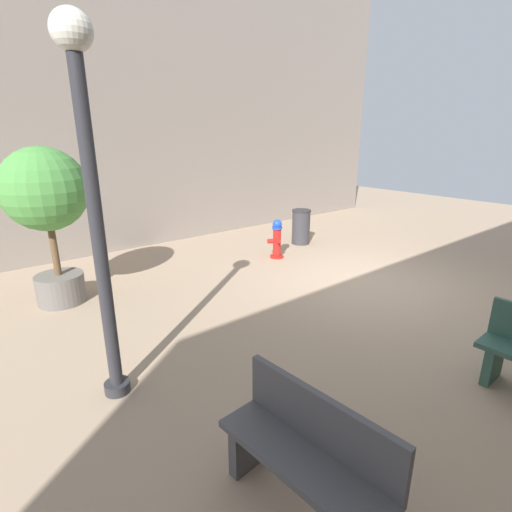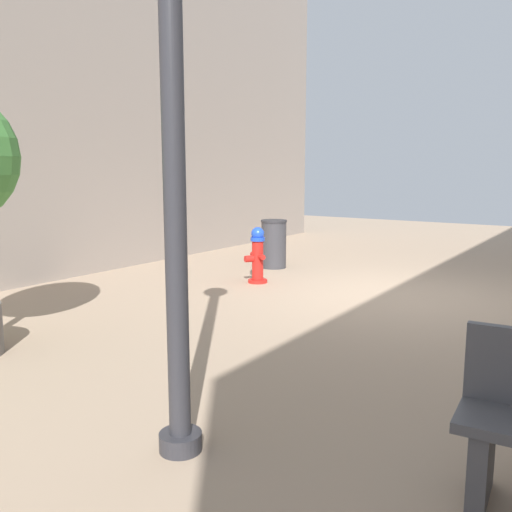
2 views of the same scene
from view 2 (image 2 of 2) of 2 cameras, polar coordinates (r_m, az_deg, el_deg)
ground_plane at (r=8.00m, az=15.66°, el=-4.28°), size 23.40×23.40×0.00m
fire_hydrant at (r=8.64m, az=0.14°, el=0.11°), size 0.39×0.38×0.91m
street_lamp at (r=3.33m, az=-8.95°, el=18.49°), size 0.36×0.36×3.78m
trash_bin at (r=9.99m, az=1.91°, el=1.30°), size 0.48×0.48×0.90m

